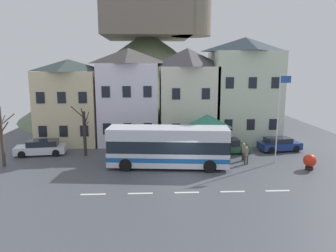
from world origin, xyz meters
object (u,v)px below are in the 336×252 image
(bare_tree_01, at_px, (2,135))
(bus_shelter, at_px, (207,122))
(townhouse_00, at_px, (70,101))
(flagpole, at_px, (279,113))
(townhouse_01, at_px, (129,96))
(transit_bus, at_px, (168,147))
(townhouse_02, at_px, (187,95))
(pedestrian_02, at_px, (244,151))
(townhouse_03, at_px, (244,90))
(parked_car_02, at_px, (226,146))
(parked_car_00, at_px, (279,144))
(harbour_buoy, at_px, (310,161))
(parked_car_01, at_px, (41,148))
(bare_tree_00, at_px, (84,131))
(public_bench, at_px, (190,143))
(pedestrian_00, at_px, (219,150))
(pedestrian_01, at_px, (246,154))
(hilltop_castle, at_px, (148,70))

(bare_tree_01, bearing_deg, bus_shelter, 10.32)
(townhouse_00, xyz_separation_m, flagpole, (19.11, -8.66, -0.14))
(flagpole, bearing_deg, townhouse_01, 146.18)
(transit_bus, bearing_deg, townhouse_02, 81.14)
(pedestrian_02, bearing_deg, flagpole, -14.45)
(townhouse_01, height_order, townhouse_03, townhouse_03)
(townhouse_01, distance_m, parked_car_02, 11.56)
(parked_car_00, xyz_separation_m, harbour_buoy, (0.13, -5.86, 0.06))
(pedestrian_02, bearing_deg, parked_car_01, 171.05)
(bare_tree_00, bearing_deg, bus_shelter, 0.95)
(townhouse_03, bearing_deg, parked_car_00, -63.76)
(townhouse_00, distance_m, public_bench, 13.38)
(townhouse_02, distance_m, pedestrian_00, 9.03)
(parked_car_02, bearing_deg, public_bench, 142.60)
(townhouse_02, xyz_separation_m, bus_shelter, (1.23, -5.74, -1.94))
(townhouse_00, bearing_deg, townhouse_03, -0.27)
(townhouse_03, xyz_separation_m, bus_shelter, (-4.84, -5.36, -2.48))
(parked_car_01, height_order, harbour_buoy, parked_car_01)
(pedestrian_00, xyz_separation_m, bare_tree_01, (-17.88, -1.07, 1.77))
(harbour_buoy, distance_m, bare_tree_00, 19.21)
(townhouse_03, height_order, public_bench, townhouse_03)
(parked_car_01, bearing_deg, townhouse_02, -165.60)
(parked_car_01, xyz_separation_m, harbour_buoy, (22.56, -5.54, 0.03))
(townhouse_02, distance_m, pedestrian_02, 10.08)
(townhouse_01, bearing_deg, townhouse_00, 179.73)
(townhouse_00, relative_size, pedestrian_00, 5.66)
(pedestrian_01, relative_size, pedestrian_02, 0.96)
(townhouse_03, distance_m, bare_tree_00, 17.25)
(transit_bus, height_order, pedestrian_00, transit_bus)
(townhouse_03, distance_m, harbour_buoy, 11.89)
(bus_shelter, bearing_deg, pedestrian_00, -69.79)
(hilltop_castle, bearing_deg, transit_bus, -86.25)
(hilltop_castle, bearing_deg, townhouse_02, -76.74)
(parked_car_01, relative_size, harbour_buoy, 3.63)
(transit_bus, relative_size, harbour_buoy, 7.76)
(parked_car_00, xyz_separation_m, bare_tree_01, (-24.30, -3.74, 1.99))
(pedestrian_00, bearing_deg, townhouse_01, 137.78)
(harbour_buoy, relative_size, bare_tree_00, 0.28)
(bare_tree_01, bearing_deg, townhouse_02, 29.13)
(townhouse_00, relative_size, pedestrian_01, 5.65)
(townhouse_01, xyz_separation_m, transit_bus, (3.70, -9.39, -3.31))
(transit_bus, bearing_deg, public_bench, 74.33)
(townhouse_01, xyz_separation_m, parked_car_02, (9.35, -5.25, -4.30))
(pedestrian_02, relative_size, public_bench, 1.00)
(hilltop_castle, distance_m, pedestrian_00, 28.05)
(hilltop_castle, bearing_deg, bare_tree_01, -112.60)
(transit_bus, relative_size, pedestrian_00, 6.33)
(townhouse_01, bearing_deg, bare_tree_00, -123.42)
(pedestrian_00, bearing_deg, harbour_buoy, -25.93)
(townhouse_01, distance_m, harbour_buoy, 18.70)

